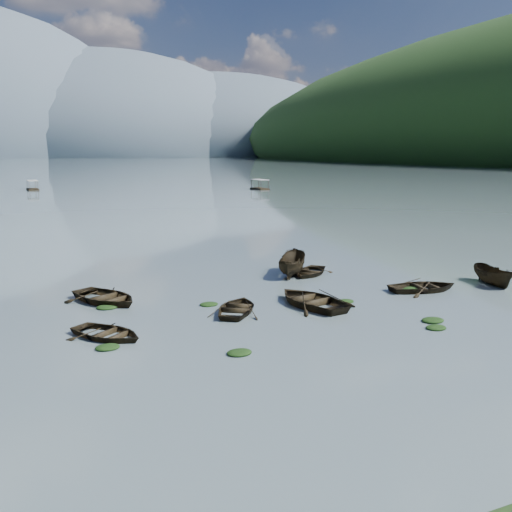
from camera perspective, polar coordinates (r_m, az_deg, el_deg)
name	(u,v)px	position (r m, az deg, el deg)	size (l,w,h in m)	color
ground_plane	(369,347)	(25.68, 11.22, -8.87)	(2400.00, 2400.00, 0.00)	slate
haze_mtn_c	(104,156)	(932.51, -14.98, 9.63)	(520.00, 520.00, 260.00)	#475666
haze_mtn_d	(212,156)	(978.52, -4.38, 9.98)	(520.00, 520.00, 220.00)	#475666
rowboat_0	(108,337)	(27.24, -14.63, -7.88)	(2.71, 3.80, 0.79)	black
rowboat_1	(238,312)	(30.42, -1.85, -5.60)	(2.79, 3.90, 0.81)	black
rowboat_3	(312,305)	(31.81, 5.58, -4.92)	(3.55, 4.97, 1.03)	black
rowboat_4	(423,291)	(36.34, 16.40, -3.35)	(3.08, 4.32, 0.89)	black
rowboat_5	(493,285)	(39.44, 22.63, -2.67)	(1.41, 3.76, 1.45)	black
rowboat_6	(106,302)	(33.39, -14.80, -4.48)	(3.39, 4.74, 0.98)	black
rowboat_7	(310,274)	(39.57, 5.38, -1.85)	(2.72, 3.81, 0.79)	black
rowboat_8	(291,275)	(39.34, 3.56, -1.89)	(1.67, 4.44, 1.72)	black
weed_clump_0	(108,349)	(25.77, -14.62, -8.95)	(1.06, 0.87, 0.23)	black
weed_clump_1	(239,354)	(24.34, -1.67, -9.77)	(1.10, 0.88, 0.24)	black
weed_clump_2	(436,329)	(28.93, 17.56, -6.95)	(1.04, 0.83, 0.23)	black
weed_clump_3	(346,302)	(32.68, 8.96, -4.58)	(0.96, 0.81, 0.21)	black
weed_clump_4	(433,321)	(30.06, 17.26, -6.27)	(1.19, 0.94, 0.25)	black
weed_clump_5	(108,308)	(32.10, -14.63, -5.08)	(1.19, 0.96, 0.25)	black
weed_clump_6	(209,305)	(31.78, -4.73, -4.92)	(1.04, 0.86, 0.22)	black
weed_clump_7	(411,290)	(36.32, 15.28, -3.30)	(1.09, 0.87, 0.24)	black
pontoon_centre	(33,190)	(133.73, -21.42, 6.17)	(2.14, 5.15, 1.97)	black
pontoon_right	(260,189)	(126.30, 0.37, 6.67)	(2.28, 5.48, 2.10)	black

